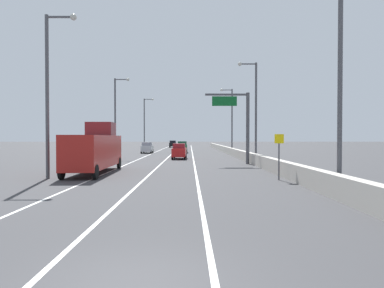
# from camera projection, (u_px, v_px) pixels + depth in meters

# --- Properties ---
(ground_plane) EXTENTS (320.00, 320.00, 0.00)m
(ground_plane) POSITION_uv_depth(u_px,v_px,m) (185.00, 151.00, 70.34)
(ground_plane) COLOR #38383A
(lane_stripe_left) EXTENTS (0.16, 130.00, 0.00)m
(lane_stripe_left) POSITION_uv_depth(u_px,v_px,m) (153.00, 153.00, 61.31)
(lane_stripe_left) COLOR silver
(lane_stripe_left) RESTS_ON ground_plane
(lane_stripe_center) EXTENTS (0.16, 130.00, 0.00)m
(lane_stripe_center) POSITION_uv_depth(u_px,v_px,m) (173.00, 153.00, 61.33)
(lane_stripe_center) COLOR silver
(lane_stripe_center) RESTS_ON ground_plane
(lane_stripe_right) EXTENTS (0.16, 130.00, 0.00)m
(lane_stripe_right) POSITION_uv_depth(u_px,v_px,m) (192.00, 153.00, 61.36)
(lane_stripe_right) COLOR silver
(lane_stripe_right) RESTS_ON ground_plane
(jersey_barrier_right) EXTENTS (0.60, 120.00, 1.10)m
(jersey_barrier_right) POSITION_uv_depth(u_px,v_px,m) (239.00, 154.00, 46.39)
(jersey_barrier_right) COLOR #B2ADA3
(jersey_barrier_right) RESTS_ON ground_plane
(overhead_sign_gantry) EXTENTS (4.68, 0.36, 7.50)m
(overhead_sign_gantry) POSITION_uv_depth(u_px,v_px,m) (241.00, 119.00, 35.83)
(overhead_sign_gantry) COLOR #47474C
(overhead_sign_gantry) RESTS_ON ground_plane
(speed_advisory_sign) EXTENTS (0.60, 0.11, 3.00)m
(speed_advisory_sign) POSITION_uv_depth(u_px,v_px,m) (279.00, 153.00, 22.19)
(speed_advisory_sign) COLOR #4C4C51
(speed_advisory_sign) RESTS_ON ground_plane
(lamp_post_right_near) EXTENTS (2.14, 0.44, 11.10)m
(lamp_post_right_near) POSITION_uv_depth(u_px,v_px,m) (335.00, 67.00, 17.07)
(lamp_post_right_near) COLOR #4C4C51
(lamp_post_right_near) RESTS_ON ground_plane
(lamp_post_right_second) EXTENTS (2.14, 0.44, 11.10)m
(lamp_post_right_second) POSITION_uv_depth(u_px,v_px,m) (254.00, 106.00, 37.57)
(lamp_post_right_second) COLOR #4C4C51
(lamp_post_right_second) RESTS_ON ground_plane
(lamp_post_right_third) EXTENTS (2.14, 0.44, 11.10)m
(lamp_post_right_third) POSITION_uv_depth(u_px,v_px,m) (231.00, 117.00, 58.06)
(lamp_post_right_third) COLOR #4C4C51
(lamp_post_right_third) RESTS_ON ground_plane
(lamp_post_left_near) EXTENTS (2.14, 0.44, 11.10)m
(lamp_post_left_near) POSITION_uv_depth(u_px,v_px,m) (51.00, 85.00, 22.95)
(lamp_post_left_near) COLOR #4C4C51
(lamp_post_left_near) RESTS_ON ground_plane
(lamp_post_left_mid) EXTENTS (2.14, 0.44, 11.10)m
(lamp_post_left_mid) POSITION_uv_depth(u_px,v_px,m) (117.00, 112.00, 47.55)
(lamp_post_left_mid) COLOR #4C4C51
(lamp_post_left_mid) RESTS_ON ground_plane
(lamp_post_left_far) EXTENTS (2.14, 0.44, 11.10)m
(lamp_post_left_far) POSITION_uv_depth(u_px,v_px,m) (145.00, 121.00, 72.15)
(lamp_post_left_far) COLOR #4C4C51
(lamp_post_left_far) RESTS_ON ground_plane
(car_green_0) EXTENTS (1.80, 4.80, 2.11)m
(car_green_0) POSITION_uv_depth(u_px,v_px,m) (182.00, 147.00, 62.12)
(car_green_0) COLOR #196033
(car_green_0) RESTS_ON ground_plane
(car_red_1) EXTENTS (1.89, 4.67, 2.00)m
(car_red_1) POSITION_uv_depth(u_px,v_px,m) (179.00, 151.00, 44.32)
(car_red_1) COLOR red
(car_red_1) RESTS_ON ground_plane
(car_black_2) EXTENTS (1.93, 4.41, 1.94)m
(car_black_2) POSITION_uv_depth(u_px,v_px,m) (173.00, 144.00, 96.52)
(car_black_2) COLOR black
(car_black_2) RESTS_ON ground_plane
(car_silver_3) EXTENTS (1.96, 4.82, 1.95)m
(car_silver_3) POSITION_uv_depth(u_px,v_px,m) (147.00, 148.00, 60.87)
(car_silver_3) COLOR #B7B7BC
(car_silver_3) RESTS_ON ground_plane
(box_truck) EXTENTS (2.60, 9.51, 4.05)m
(box_truck) POSITION_uv_depth(u_px,v_px,m) (95.00, 149.00, 26.64)
(box_truck) COLOR #A51E19
(box_truck) RESTS_ON ground_plane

